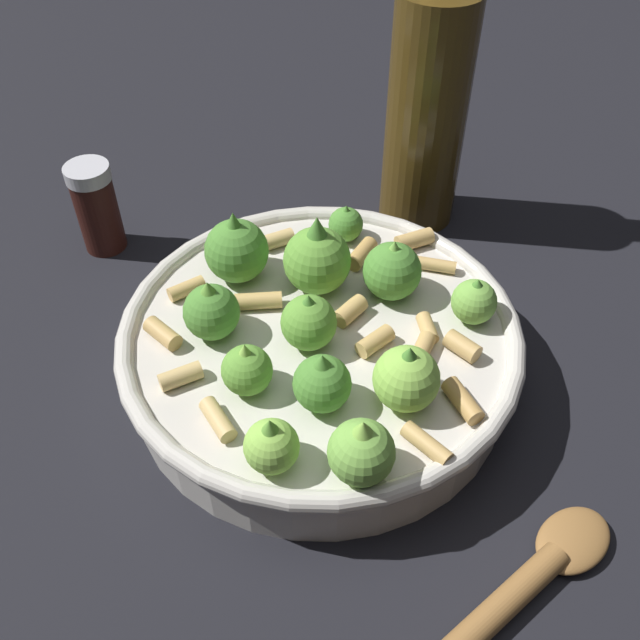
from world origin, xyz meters
name	(u,v)px	position (x,y,z in m)	size (l,w,h in m)	color
ground_plane	(320,374)	(0.00, 0.00, 0.00)	(2.40, 2.40, 0.00)	black
cooking_pan	(320,342)	(0.00, 0.00, 0.03)	(0.27, 0.27, 0.11)	beige
pepper_shaker	(97,207)	(0.19, 0.14, 0.04)	(0.04, 0.04, 0.08)	#33140F
olive_oil_bottle	(427,108)	(0.16, -0.14, 0.11)	(0.07, 0.07, 0.25)	#4C3814
wooden_spoon	(485,622)	(-0.20, -0.04, 0.01)	(0.12, 0.22, 0.02)	olive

